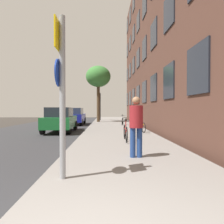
% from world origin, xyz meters
% --- Properties ---
extents(ground_plane, '(41.80, 41.80, 0.00)m').
position_xyz_m(ground_plane, '(-2.40, 15.00, 0.00)').
color(ground_plane, '#332D28').
extents(road_asphalt, '(7.00, 38.00, 0.01)m').
position_xyz_m(road_asphalt, '(-4.50, 15.00, 0.01)').
color(road_asphalt, '#2D2D30').
rests_on(road_asphalt, ground).
extents(sidewalk, '(4.20, 38.00, 0.12)m').
position_xyz_m(sidewalk, '(1.10, 15.00, 0.06)').
color(sidewalk, gray).
rests_on(sidewalk, ground).
extents(building_facade, '(0.56, 27.00, 14.56)m').
position_xyz_m(building_facade, '(3.69, 14.50, 7.30)').
color(building_facade, '#513328').
rests_on(building_facade, ground).
extents(sign_post, '(0.16, 0.60, 3.30)m').
position_xyz_m(sign_post, '(-0.54, 2.56, 2.04)').
color(sign_post, gray).
rests_on(sign_post, sidewalk).
extents(traffic_light, '(0.43, 0.24, 3.40)m').
position_xyz_m(traffic_light, '(-0.41, 24.19, 2.46)').
color(traffic_light, black).
rests_on(traffic_light, sidewalk).
extents(tree_near, '(2.70, 2.70, 6.11)m').
position_xyz_m(tree_near, '(-0.43, 20.91, 5.00)').
color(tree_near, '#4C3823').
rests_on(tree_near, sidewalk).
extents(bicycle_0, '(0.42, 1.76, 0.97)m').
position_xyz_m(bicycle_0, '(1.25, 7.47, 0.50)').
color(bicycle_0, black).
rests_on(bicycle_0, sidewalk).
extents(bicycle_1, '(0.45, 1.59, 0.90)m').
position_xyz_m(bicycle_1, '(2.53, 10.87, 0.47)').
color(bicycle_1, black).
rests_on(bicycle_1, sidewalk).
extents(bicycle_2, '(0.42, 1.58, 0.90)m').
position_xyz_m(bicycle_2, '(2.52, 12.96, 0.47)').
color(bicycle_2, black).
rests_on(bicycle_2, sidewalk).
extents(bicycle_3, '(0.42, 1.56, 0.90)m').
position_xyz_m(bicycle_3, '(1.88, 16.52, 0.47)').
color(bicycle_3, black).
rests_on(bicycle_3, sidewalk).
extents(pedestrian_0, '(0.52, 0.52, 1.78)m').
position_xyz_m(pedestrian_0, '(1.26, 4.34, 1.14)').
color(pedestrian_0, navy).
rests_on(pedestrian_0, sidewalk).
extents(car_0, '(1.88, 4.19, 1.62)m').
position_xyz_m(car_0, '(-2.63, 12.02, 0.84)').
color(car_0, '#19662D').
rests_on(car_0, road_asphalt).
extents(car_1, '(1.83, 4.37, 1.62)m').
position_xyz_m(car_1, '(-2.62, 18.29, 0.84)').
color(car_1, navy).
rests_on(car_1, road_asphalt).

